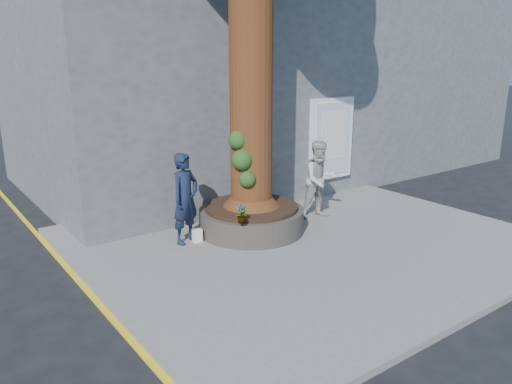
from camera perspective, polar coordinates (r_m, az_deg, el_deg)
ground at (r=9.27m, az=2.74°, el=-9.59°), size 120.00×120.00×0.00m
pavement at (r=10.84m, az=5.61°, el=-5.47°), size 9.00×8.00×0.12m
yellow_line at (r=8.76m, az=-17.75°, el=-11.90°), size 0.10×30.00×0.01m
stone_shop at (r=15.79m, az=-6.71°, el=12.61°), size 10.30×8.30×6.30m
neighbour_shop at (r=20.94m, az=13.15°, el=12.57°), size 6.00×8.00×6.00m
planter at (r=11.04m, az=-0.52°, el=-3.06°), size 2.30×2.30×0.60m
man at (r=10.32m, az=-8.07°, el=-0.74°), size 0.80×0.66×1.89m
woman at (r=11.92m, az=7.33°, el=1.41°), size 1.03×0.88×1.86m
shopping_bag at (r=10.54m, az=-6.72°, el=-4.97°), size 0.21×0.15×0.28m
plant_a at (r=9.76m, az=-1.66°, el=-2.48°), size 0.22×0.17×0.39m
plant_b at (r=12.03m, az=0.40°, el=1.12°), size 0.28×0.29×0.44m
plant_c at (r=9.77m, az=-1.66°, el=-2.69°), size 0.18×0.18×0.32m
plant_d at (r=11.97m, az=0.72°, el=0.63°), size 0.32×0.32×0.27m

